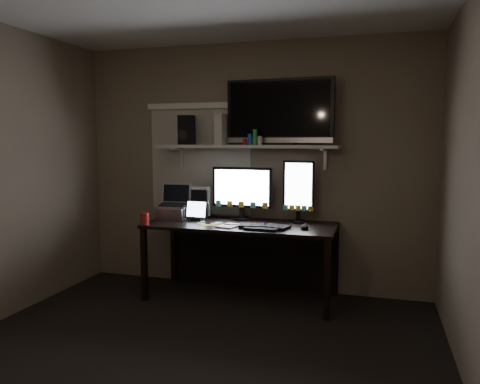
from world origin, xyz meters
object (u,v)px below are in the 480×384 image
at_px(tv, 279,112).
at_px(speaker, 187,130).
at_px(laptop, 172,202).
at_px(monitor_landscape, 242,193).
at_px(mouse, 305,227).
at_px(desk, 244,239).
at_px(keyboard, 264,227).
at_px(monitor_portrait, 299,191).
at_px(game_console, 222,130).
at_px(tablet, 197,210).
at_px(cup, 145,219).

xyz_separation_m(tv, speaker, (-0.95, -0.04, -0.17)).
bearing_deg(tv, laptop, -165.65).
bearing_deg(monitor_landscape, mouse, -22.13).
relative_size(desk, keyboard, 3.89).
relative_size(monitor_landscape, tv, 0.59).
bearing_deg(keyboard, laptop, 170.89).
bearing_deg(monitor_portrait, monitor_landscape, -176.85).
bearing_deg(speaker, monitor_landscape, -12.65).
xyz_separation_m(desk, game_console, (-0.26, 0.09, 1.08)).
relative_size(monitor_landscape, tablet, 2.60).
xyz_separation_m(monitor_landscape, tablet, (-0.41, -0.20, -0.17)).
bearing_deg(desk, keyboard, -46.73).
relative_size(keyboard, cup, 4.06).
height_order(tv, game_console, tv).
distance_m(cup, speaker, 1.00).
relative_size(desk, laptop, 5.16).
xyz_separation_m(laptop, cup, (-0.12, -0.36, -0.12)).
height_order(laptop, speaker, speaker).
distance_m(desk, laptop, 0.82).
relative_size(keyboard, tv, 0.44).
bearing_deg(laptop, game_console, 13.19).
bearing_deg(tv, tablet, -160.55).
relative_size(mouse, game_console, 0.40).
bearing_deg(game_console, laptop, -160.86).
xyz_separation_m(monitor_landscape, mouse, (0.68, -0.32, -0.25)).
xyz_separation_m(game_console, speaker, (-0.37, -0.02, -0.00)).
height_order(keyboard, speaker, speaker).
xyz_separation_m(keyboard, tablet, (-0.72, 0.18, 0.09)).
relative_size(keyboard, laptop, 1.33).
bearing_deg(cup, monitor_landscape, 33.97).
bearing_deg(mouse, desk, 145.78).
distance_m(desk, game_console, 1.11).
distance_m(desk, mouse, 0.70).
bearing_deg(mouse, laptop, 159.06).
relative_size(monitor_landscape, mouse, 5.14).
distance_m(monitor_landscape, tv, 0.88).
bearing_deg(monitor_portrait, cup, -155.33).
bearing_deg(monitor_landscape, keyboard, -46.98).
height_order(monitor_portrait, game_console, game_console).
relative_size(laptop, cup, 3.06).
relative_size(desk, game_console, 5.98).
distance_m(keyboard, cup, 1.13).
relative_size(monitor_portrait, tablet, 2.57).
height_order(monitor_portrait, speaker, speaker).
distance_m(mouse, cup, 1.50).
relative_size(monitor_landscape, cup, 5.43).
bearing_deg(monitor_portrait, laptop, -168.81).
bearing_deg(tablet, tv, 19.28).
xyz_separation_m(monitor_portrait, game_console, (-0.77, -0.01, 0.59)).
distance_m(desk, keyboard, 0.43).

